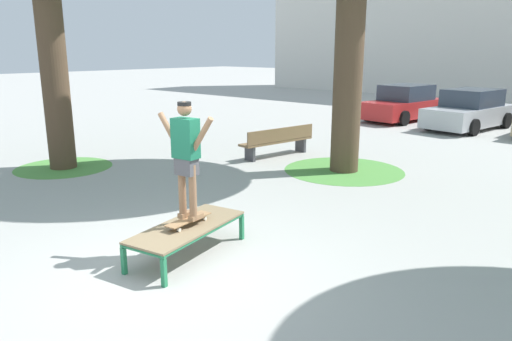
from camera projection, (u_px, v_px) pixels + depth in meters
ground_plane at (170, 274)px, 6.44m from camera, size 120.00×120.00×0.00m
skate_box at (187, 229)px, 6.93m from camera, size 1.11×2.01×0.46m
skateboard at (188, 220)px, 6.93m from camera, size 0.31×0.82×0.09m
skater at (186, 153)px, 6.69m from camera, size 1.00×0.32×1.69m
grass_patch_near_left at (64, 167)px, 12.29m from camera, size 2.40×2.40×0.01m
grass_patch_mid_back at (344, 170)px, 11.98m from camera, size 2.97×2.97×0.01m
car_red at (404, 104)px, 20.38m from camera, size 2.30×4.38×1.50m
car_silver at (470, 111)px, 18.11m from camera, size 2.36×4.40×1.50m
park_bench at (278, 141)px, 13.46m from camera, size 0.81×2.44×0.83m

